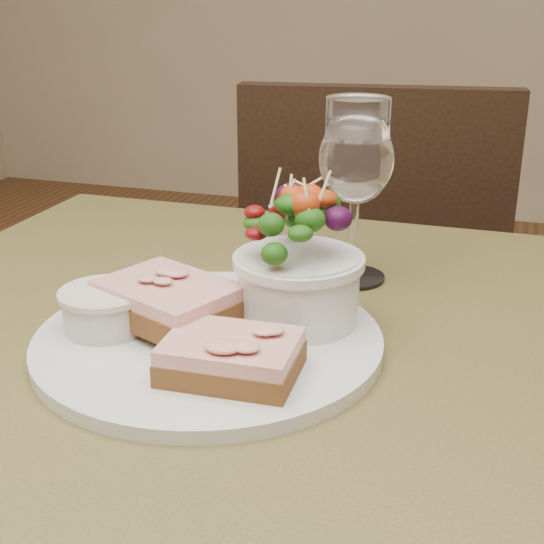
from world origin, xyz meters
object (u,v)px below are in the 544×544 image
(cafe_table, at_px, (246,448))
(sandwich_front, at_px, (231,357))
(chair_far, at_px, (367,391))
(salad_bowl, at_px, (299,257))
(sandwich_back, at_px, (169,301))
(dinner_plate, at_px, (208,341))
(ramekin, at_px, (105,307))
(wine_glass, at_px, (356,164))

(cafe_table, xyz_separation_m, sandwich_front, (0.01, -0.07, 0.13))
(chair_far, xyz_separation_m, sandwich_front, (0.03, -0.81, 0.48))
(cafe_table, distance_m, salad_bowl, 0.18)
(chair_far, relative_size, sandwich_back, 6.46)
(dinner_plate, bearing_deg, ramekin, -170.42)
(sandwich_back, relative_size, ramekin, 1.91)
(chair_far, bearing_deg, sandwich_front, 84.20)
(dinner_plate, xyz_separation_m, sandwich_back, (-0.04, 0.01, 0.03))
(cafe_table, height_order, salad_bowl, salad_bowl)
(cafe_table, distance_m, chair_far, 0.83)
(ramekin, relative_size, wine_glass, 0.42)
(sandwich_back, distance_m, ramekin, 0.05)
(ramekin, height_order, wine_glass, wine_glass)
(dinner_plate, relative_size, ramekin, 4.09)
(sandwich_back, relative_size, salad_bowl, 1.10)
(chair_far, distance_m, sandwich_back, 0.90)
(wine_glass, bearing_deg, cafe_table, -106.14)
(sandwich_back, bearing_deg, ramekin, -133.84)
(cafe_table, height_order, chair_far, chair_far)
(salad_bowl, bearing_deg, cafe_table, -127.50)
(dinner_plate, distance_m, sandwich_front, 0.08)
(ramekin, xyz_separation_m, salad_bowl, (0.15, 0.07, 0.04))
(dinner_plate, bearing_deg, sandwich_back, 170.82)
(sandwich_front, height_order, ramekin, ramekin)
(chair_far, bearing_deg, salad_bowl, 86.29)
(dinner_plate, height_order, wine_glass, wine_glass)
(sandwich_front, distance_m, wine_glass, 0.27)
(sandwich_back, height_order, salad_bowl, salad_bowl)
(dinner_plate, height_order, sandwich_back, sandwich_back)
(cafe_table, bearing_deg, salad_bowl, 52.50)
(sandwich_front, bearing_deg, chair_far, 89.95)
(cafe_table, bearing_deg, sandwich_front, -78.43)
(sandwich_back, xyz_separation_m, ramekin, (-0.05, -0.02, -0.00))
(salad_bowl, height_order, wine_glass, wine_glass)
(ramekin, bearing_deg, sandwich_front, -18.40)
(cafe_table, relative_size, chair_far, 0.89)
(chair_far, height_order, dinner_plate, chair_far)
(sandwich_front, bearing_deg, salad_bowl, 76.85)
(dinner_plate, distance_m, salad_bowl, 0.11)
(sandwich_front, height_order, salad_bowl, salad_bowl)
(sandwich_back, bearing_deg, salad_bowl, 47.12)
(cafe_table, bearing_deg, sandwich_back, -179.59)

